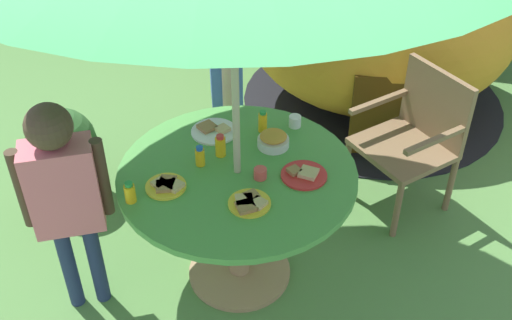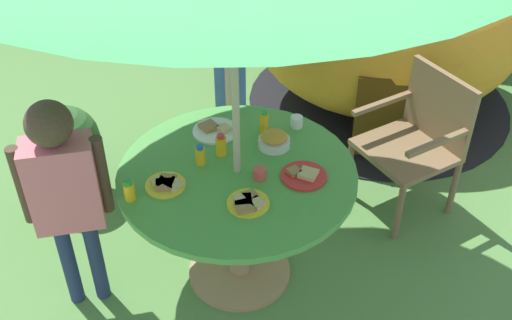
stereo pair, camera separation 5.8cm
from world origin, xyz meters
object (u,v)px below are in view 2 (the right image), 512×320
(snack_bowl, at_px, (274,140))
(child_in_blue_shirt, at_px, (229,64))
(plate_far_right, at_px, (166,184))
(cup_far, at_px, (297,122))
(dome_tent, at_px, (387,24))
(plate_center_back, at_px, (248,202))
(potted_plant, at_px, (68,151))
(plate_back_edge, at_px, (215,130))
(juice_bottle_center_front, at_px, (221,145))
(child_in_pink_shirt, at_px, (64,184))
(garden_table, at_px, (238,196))
(juice_bottle_far_left, at_px, (129,191))
(juice_bottle_near_left, at_px, (264,122))
(wooden_chair, at_px, (419,135))
(cup_near, at_px, (260,173))
(plate_front_edge, at_px, (304,175))
(juice_bottle_near_right, at_px, (200,156))

(snack_bowl, bearing_deg, child_in_blue_shirt, 125.34)
(plate_far_right, height_order, cup_far, cup_far)
(dome_tent, xyz_separation_m, plate_center_back, (-0.42, -2.29, 0.09))
(potted_plant, xyz_separation_m, plate_back_edge, (1.04, -0.09, 0.42))
(dome_tent, height_order, juice_bottle_center_front, dome_tent)
(snack_bowl, relative_size, juice_bottle_center_front, 1.35)
(child_in_pink_shirt, bearing_deg, garden_table, 0.00)
(child_in_pink_shirt, relative_size, snack_bowl, 7.55)
(snack_bowl, height_order, plate_center_back, snack_bowl)
(child_in_pink_shirt, relative_size, juice_bottle_far_left, 11.30)
(plate_far_right, distance_m, juice_bottle_near_left, 0.68)
(garden_table, height_order, child_in_pink_shirt, child_in_pink_shirt)
(dome_tent, bearing_deg, wooden_chair, -87.01)
(plate_back_edge, height_order, cup_near, cup_near)
(garden_table, relative_size, cup_far, 18.05)
(dome_tent, xyz_separation_m, juice_bottle_center_front, (-0.66, -1.95, 0.14))
(juice_bottle_near_left, bearing_deg, plate_front_edge, -48.34)
(plate_front_edge, bearing_deg, cup_far, 107.38)
(plate_far_right, xyz_separation_m, plate_center_back, (0.42, -0.02, -0.00))
(child_in_pink_shirt, bearing_deg, plate_center_back, -17.14)
(juice_bottle_far_left, bearing_deg, juice_bottle_near_left, 56.74)
(snack_bowl, distance_m, juice_bottle_center_front, 0.29)
(child_in_blue_shirt, distance_m, juice_bottle_center_front, 0.80)
(plate_back_edge, bearing_deg, juice_bottle_far_left, -108.38)
(plate_front_edge, xyz_separation_m, cup_near, (-0.21, -0.07, 0.02))
(juice_bottle_near_left, bearing_deg, potted_plant, 179.25)
(dome_tent, bearing_deg, garden_table, -118.16)
(wooden_chair, xyz_separation_m, juice_bottle_center_front, (-1.00, -0.81, 0.30))
(juice_bottle_near_left, bearing_deg, garden_table, -96.17)
(dome_tent, xyz_separation_m, snack_bowl, (-0.41, -1.81, 0.12))
(plate_center_back, bearing_deg, dome_tent, 79.60)
(child_in_pink_shirt, xyz_separation_m, plate_center_back, (0.87, 0.16, -0.04))
(plate_far_right, distance_m, juice_bottle_far_left, 0.19)
(garden_table, relative_size, juice_bottle_near_right, 10.79)
(garden_table, distance_m, dome_tent, 2.13)
(garden_table, height_order, potted_plant, garden_table)
(garden_table, relative_size, snack_bowl, 7.23)
(juice_bottle_far_left, bearing_deg, wooden_chair, 44.07)
(cup_far, bearing_deg, plate_back_edge, -158.64)
(dome_tent, distance_m, plate_center_back, 2.33)
(plate_center_back, xyz_separation_m, cup_far, (0.08, 0.69, 0.02))
(juice_bottle_center_front, relative_size, cup_far, 1.85)
(juice_bottle_near_right, bearing_deg, plate_front_edge, 4.14)
(juice_bottle_near_right, relative_size, juice_bottle_far_left, 1.00)
(potted_plant, bearing_deg, dome_tent, 42.90)
(plate_back_edge, height_order, plate_front_edge, same)
(child_in_blue_shirt, bearing_deg, dome_tent, 123.66)
(cup_near, bearing_deg, plate_front_edge, 17.80)
(child_in_blue_shirt, relative_size, juice_bottle_near_left, 10.14)
(juice_bottle_near_right, xyz_separation_m, cup_near, (0.32, -0.03, -0.02))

